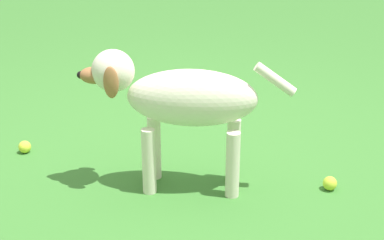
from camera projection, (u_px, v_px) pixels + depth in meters
The scene contains 4 objects.
ground at pixel (184, 163), 2.91m from camera, with size 14.00×14.00×0.00m, color #38722D.
dog at pixel (179, 100), 2.52m from camera, with size 0.64×0.80×0.66m.
tennis_ball_0 at pixel (330, 183), 2.64m from camera, with size 0.07×0.07×0.07m, color #C2DC37.
tennis_ball_1 at pixel (25, 147), 3.01m from camera, with size 0.07×0.07×0.07m, color #D1DC39.
Camera 1 is at (1.88, 1.80, 1.32)m, focal length 52.87 mm.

